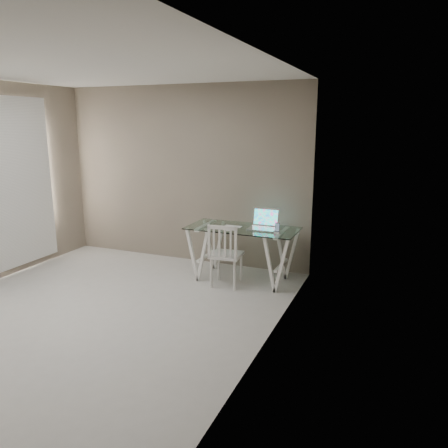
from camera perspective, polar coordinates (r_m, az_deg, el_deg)
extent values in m
plane|color=#A9A7A2|center=(5.33, -16.43, -11.15)|extent=(4.50, 4.50, 0.00)
cube|color=white|center=(4.91, -18.57, 19.01)|extent=(4.00, 4.50, 0.02)
cube|color=#716659|center=(6.80, -5.26, 6.38)|extent=(4.00, 0.02, 2.70)
cube|color=#716659|center=(3.98, 5.34, 1.60)|extent=(0.02, 4.50, 2.70)
cube|color=white|center=(6.73, -26.97, 4.51)|extent=(0.01, 1.80, 2.40)
cube|color=silver|center=(5.93, 2.44, -0.55)|extent=(1.50, 0.70, 0.01)
cube|color=white|center=(6.24, -2.35, -3.47)|extent=(0.24, 0.62, 0.72)
cube|color=white|center=(5.88, 7.47, -4.61)|extent=(0.24, 0.62, 0.72)
cube|color=silver|center=(5.82, 0.32, -4.05)|extent=(0.43, 0.43, 0.04)
cylinder|color=silver|center=(5.79, -1.68, -6.44)|extent=(0.03, 0.03, 0.40)
cylinder|color=silver|center=(5.70, 1.38, -6.77)|extent=(0.03, 0.03, 0.40)
cylinder|color=silver|center=(6.08, -0.68, -5.48)|extent=(0.03, 0.03, 0.40)
cylinder|color=silver|center=(5.99, 2.24, -5.77)|extent=(0.03, 0.03, 0.40)
cube|color=silver|center=(5.59, -0.24, -2.41)|extent=(0.40, 0.06, 0.44)
cube|color=silver|center=(5.86, 5.04, -0.62)|extent=(0.37, 0.26, 0.02)
cube|color=#19D899|center=(5.97, 5.50, 0.90)|extent=(0.37, 0.06, 0.24)
cube|color=silver|center=(5.99, 1.17, -0.32)|extent=(0.26, 0.11, 0.01)
ellipsoid|color=white|center=(5.73, 0.41, -0.81)|extent=(0.10, 0.06, 0.03)
cube|color=white|center=(5.69, 6.95, -1.09)|extent=(0.07, 0.07, 0.02)
cube|color=black|center=(5.68, 6.99, -0.42)|extent=(0.06, 0.03, 0.12)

